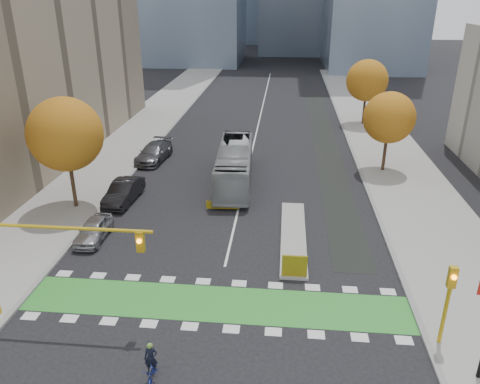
% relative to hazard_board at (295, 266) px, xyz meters
% --- Properties ---
extents(ground, '(300.00, 300.00, 0.00)m').
position_rel_hazard_board_xyz_m(ground, '(-4.00, -4.20, -0.80)').
color(ground, black).
rests_on(ground, ground).
extents(sidewalk_west, '(7.00, 120.00, 0.15)m').
position_rel_hazard_board_xyz_m(sidewalk_west, '(-17.50, 15.80, -0.73)').
color(sidewalk_west, gray).
rests_on(sidewalk_west, ground).
extents(sidewalk_east, '(7.00, 120.00, 0.15)m').
position_rel_hazard_board_xyz_m(sidewalk_east, '(9.50, 15.80, -0.73)').
color(sidewalk_east, gray).
rests_on(sidewalk_east, ground).
extents(curb_west, '(0.30, 120.00, 0.16)m').
position_rel_hazard_board_xyz_m(curb_west, '(-14.00, 15.80, -0.73)').
color(curb_west, gray).
rests_on(curb_west, ground).
extents(curb_east, '(0.30, 120.00, 0.16)m').
position_rel_hazard_board_xyz_m(curb_east, '(6.00, 15.80, -0.73)').
color(curb_east, gray).
rests_on(curb_east, ground).
extents(bike_crossing, '(20.00, 3.00, 0.01)m').
position_rel_hazard_board_xyz_m(bike_crossing, '(-4.00, -2.70, -0.79)').
color(bike_crossing, green).
rests_on(bike_crossing, ground).
extents(centre_line, '(0.15, 70.00, 0.01)m').
position_rel_hazard_board_xyz_m(centre_line, '(-4.00, 35.80, -0.80)').
color(centre_line, silver).
rests_on(centre_line, ground).
extents(bike_lane_paint, '(2.50, 50.00, 0.01)m').
position_rel_hazard_board_xyz_m(bike_lane_paint, '(3.50, 25.80, -0.80)').
color(bike_lane_paint, black).
rests_on(bike_lane_paint, ground).
extents(median_island, '(1.60, 10.00, 0.16)m').
position_rel_hazard_board_xyz_m(median_island, '(0.00, 4.80, -0.72)').
color(median_island, gray).
rests_on(median_island, ground).
extents(hazard_board, '(1.40, 0.12, 1.30)m').
position_rel_hazard_board_xyz_m(hazard_board, '(0.00, 0.00, 0.00)').
color(hazard_board, yellow).
rests_on(hazard_board, median_island).
extents(tree_west, '(5.20, 5.20, 8.22)m').
position_rel_hazard_board_xyz_m(tree_west, '(-16.00, 7.80, 4.82)').
color(tree_west, '#332114').
rests_on(tree_west, ground).
extents(tree_east_near, '(4.40, 4.40, 7.08)m').
position_rel_hazard_board_xyz_m(tree_east_near, '(8.00, 17.80, 4.06)').
color(tree_east_near, '#332114').
rests_on(tree_east_near, ground).
extents(tree_east_far, '(4.80, 4.80, 7.65)m').
position_rel_hazard_board_xyz_m(tree_east_far, '(8.50, 33.80, 4.44)').
color(tree_east_far, '#332114').
rests_on(tree_east_far, ground).
extents(traffic_signal_west, '(8.53, 0.56, 5.20)m').
position_rel_hazard_board_xyz_m(traffic_signal_west, '(-11.93, -4.71, 3.23)').
color(traffic_signal_west, '#BF9914').
rests_on(traffic_signal_west, ground).
extents(traffic_signal_east, '(0.35, 0.43, 4.10)m').
position_rel_hazard_board_xyz_m(traffic_signal_east, '(6.50, -4.71, 1.93)').
color(traffic_signal_east, '#BF9914').
rests_on(traffic_signal_east, ground).
extents(cyclist, '(0.79, 1.74, 1.93)m').
position_rel_hazard_board_xyz_m(cyclist, '(-5.85, -8.07, -0.15)').
color(cyclist, navy).
rests_on(cyclist, ground).
extents(bus, '(3.29, 11.62, 3.20)m').
position_rel_hazard_board_xyz_m(bus, '(-4.84, 13.85, 0.80)').
color(bus, '#94989B').
rests_on(bus, ground).
extents(parked_car_a, '(1.62, 3.99, 1.36)m').
position_rel_hazard_board_xyz_m(parked_car_a, '(-12.81, 3.26, -0.12)').
color(parked_car_a, '#A0A1A6').
rests_on(parked_car_a, ground).
extents(parked_car_b, '(2.01, 4.99, 1.61)m').
position_rel_hazard_board_xyz_m(parked_car_b, '(-12.80, 9.21, 0.01)').
color(parked_car_b, black).
rests_on(parked_car_b, ground).
extents(parked_car_c, '(2.87, 5.81, 1.62)m').
position_rel_hazard_board_xyz_m(parked_car_c, '(-13.00, 18.59, 0.01)').
color(parked_car_c, '#525157').
rests_on(parked_car_c, ground).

